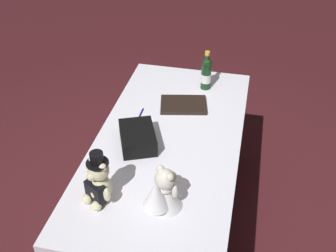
{
  "coord_description": "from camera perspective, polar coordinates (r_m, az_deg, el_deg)",
  "views": [
    {
      "loc": [
        -1.78,
        -0.4,
        2.24
      ],
      "look_at": [
        0.0,
        0.0,
        0.85
      ],
      "focal_mm": 43.95,
      "sensor_mm": 36.0,
      "label": 1
    }
  ],
  "objects": [
    {
      "name": "reception_table",
      "position": [
        2.61,
        0.0,
        -8.38
      ],
      "size": [
        1.67,
        0.82,
        0.75
      ],
      "primitive_type": "cube",
      "color": "white",
      "rests_on": "ground_plane"
    },
    {
      "name": "gift_case_black",
      "position": [
        2.3,
        -4.24,
        -1.59
      ],
      "size": [
        0.31,
        0.27,
        0.1
      ],
      "color": "black",
      "rests_on": "reception_table"
    },
    {
      "name": "teddy_bear_groom",
      "position": [
        1.96,
        -9.62,
        -7.78
      ],
      "size": [
        0.16,
        0.15,
        0.29
      ],
      "color": "beige",
      "rests_on": "reception_table"
    },
    {
      "name": "guestbook",
      "position": [
        2.62,
        2.15,
        2.97
      ],
      "size": [
        0.25,
        0.32,
        0.02
      ],
      "primitive_type": "cube",
      "rotation": [
        0.0,
        0.0,
        0.21
      ],
      "color": "black",
      "rests_on": "reception_table"
    },
    {
      "name": "signing_pen",
      "position": [
        2.55,
        -3.87,
        1.57
      ],
      "size": [
        0.13,
        0.01,
        0.01
      ],
      "color": "navy",
      "rests_on": "reception_table"
    },
    {
      "name": "teddy_bear_bride",
      "position": [
        1.92,
        -0.77,
        -9.16
      ],
      "size": [
        0.22,
        0.21,
        0.23
      ],
      "color": "white",
      "rests_on": "reception_table"
    },
    {
      "name": "champagne_bottle",
      "position": [
        2.77,
        5.32,
        7.32
      ],
      "size": [
        0.07,
        0.07,
        0.27
      ],
      "color": "#153417",
      "rests_on": "reception_table"
    },
    {
      "name": "ground_plane",
      "position": [
        2.89,
        0.0,
        -13.62
      ],
      "size": [
        12.0,
        12.0,
        0.0
      ],
      "primitive_type": "plane",
      "color": "#47191E"
    }
  ]
}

